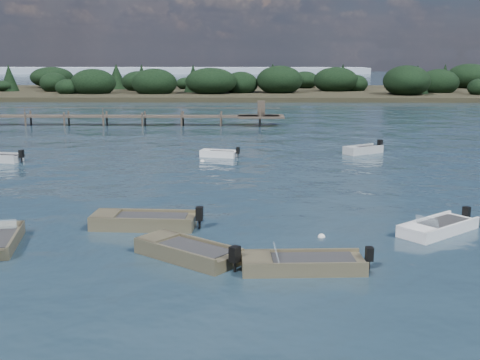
{
  "coord_description": "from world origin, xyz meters",
  "views": [
    {
      "loc": [
        2.68,
        -17.89,
        7.68
      ],
      "look_at": [
        2.2,
        14.0,
        1.0
      ],
      "focal_mm": 45.0,
      "sensor_mm": 36.0,
      "label": 1
    }
  ],
  "objects_px": {
    "dinghy_mid_white_a": "(302,266)",
    "dinghy_mid_grey": "(144,224)",
    "tender_far_grey_b": "(363,151)",
    "dinghy_mid_white_b": "(438,229)",
    "dinghy_extra_a": "(187,254)",
    "jetty": "(28,116)",
    "dinghy_extra_b": "(4,242)",
    "tender_far_white": "(219,155)"
  },
  "relations": [
    {
      "from": "dinghy_mid_white_a",
      "to": "dinghy_mid_grey",
      "type": "xyz_separation_m",
      "value": [
        -6.72,
        5.39,
        0.03
      ]
    },
    {
      "from": "tender_far_grey_b",
      "to": "dinghy_mid_white_b",
      "type": "distance_m",
      "value": 21.59
    },
    {
      "from": "dinghy_mid_white_b",
      "to": "tender_far_grey_b",
      "type": "bearing_deg",
      "value": 88.12
    },
    {
      "from": "dinghy_mid_white_a",
      "to": "dinghy_mid_white_b",
      "type": "xyz_separation_m",
      "value": [
        6.38,
        4.78,
        -0.0
      ]
    },
    {
      "from": "dinghy_mid_white_b",
      "to": "dinghy_mid_grey",
      "type": "distance_m",
      "value": 13.11
    },
    {
      "from": "dinghy_mid_white_a",
      "to": "dinghy_extra_a",
      "type": "height_order",
      "value": "dinghy_extra_a"
    },
    {
      "from": "dinghy_mid_white_b",
      "to": "jetty",
      "type": "height_order",
      "value": "jetty"
    },
    {
      "from": "dinghy_extra_a",
      "to": "dinghy_mid_white_b",
      "type": "distance_m",
      "value": 11.27
    },
    {
      "from": "dinghy_extra_b",
      "to": "dinghy_extra_a",
      "type": "height_order",
      "value": "dinghy_extra_a"
    },
    {
      "from": "dinghy_extra_a",
      "to": "dinghy_extra_b",
      "type": "bearing_deg",
      "value": 169.52
    },
    {
      "from": "dinghy_mid_white_a",
      "to": "dinghy_mid_white_b",
      "type": "height_order",
      "value": "dinghy_mid_white_a"
    },
    {
      "from": "dinghy_mid_grey",
      "to": "jetty",
      "type": "distance_m",
      "value": 44.35
    },
    {
      "from": "dinghy_mid_grey",
      "to": "dinghy_mid_white_a",
      "type": "bearing_deg",
      "value": -38.72
    },
    {
      "from": "tender_far_grey_b",
      "to": "tender_far_white",
      "type": "xyz_separation_m",
      "value": [
        -11.36,
        -1.83,
        -0.03
      ]
    },
    {
      "from": "dinghy_mid_white_a",
      "to": "dinghy_extra_b",
      "type": "height_order",
      "value": "dinghy_mid_white_a"
    },
    {
      "from": "dinghy_extra_a",
      "to": "tender_far_white",
      "type": "relative_size",
      "value": 1.41
    },
    {
      "from": "dinghy_extra_b",
      "to": "tender_far_white",
      "type": "relative_size",
      "value": 1.37
    },
    {
      "from": "dinghy_mid_white_b",
      "to": "tender_far_white",
      "type": "relative_size",
      "value": 1.32
    },
    {
      "from": "dinghy_mid_white_a",
      "to": "jetty",
      "type": "height_order",
      "value": "jetty"
    },
    {
      "from": "dinghy_extra_b",
      "to": "dinghy_mid_white_b",
      "type": "relative_size",
      "value": 1.04
    },
    {
      "from": "dinghy_mid_white_b",
      "to": "dinghy_mid_grey",
      "type": "bearing_deg",
      "value": 177.36
    },
    {
      "from": "dinghy_extra_a",
      "to": "tender_far_white",
      "type": "distance_m",
      "value": 23.34
    },
    {
      "from": "dinghy_extra_b",
      "to": "tender_far_white",
      "type": "xyz_separation_m",
      "value": [
        7.7,
        21.92,
        -0.0
      ]
    },
    {
      "from": "tender_far_white",
      "to": "jetty",
      "type": "relative_size",
      "value": 0.05
    },
    {
      "from": "dinghy_extra_b",
      "to": "jetty",
      "type": "relative_size",
      "value": 0.07
    },
    {
      "from": "tender_far_grey_b",
      "to": "dinghy_mid_white_a",
      "type": "bearing_deg",
      "value": -105.04
    },
    {
      "from": "dinghy_mid_white_a",
      "to": "dinghy_mid_white_b",
      "type": "distance_m",
      "value": 7.97
    },
    {
      "from": "dinghy_extra_b",
      "to": "dinghy_mid_white_b",
      "type": "bearing_deg",
      "value": 6.75
    },
    {
      "from": "tender_far_grey_b",
      "to": "tender_far_white",
      "type": "distance_m",
      "value": 11.51
    },
    {
      "from": "dinghy_mid_grey",
      "to": "jetty",
      "type": "bearing_deg",
      "value": 116.31
    },
    {
      "from": "dinghy_extra_b",
      "to": "jetty",
      "type": "height_order",
      "value": "jetty"
    },
    {
      "from": "tender_far_grey_b",
      "to": "tender_far_white",
      "type": "bearing_deg",
      "value": -170.83
    },
    {
      "from": "dinghy_mid_white_a",
      "to": "dinghy_extra_b",
      "type": "relative_size",
      "value": 1.14
    },
    {
      "from": "dinghy_mid_white_a",
      "to": "jetty",
      "type": "bearing_deg",
      "value": 120.3
    },
    {
      "from": "dinghy_mid_white_b",
      "to": "dinghy_mid_white_a",
      "type": "bearing_deg",
      "value": -143.13
    },
    {
      "from": "dinghy_mid_white_b",
      "to": "jetty",
      "type": "relative_size",
      "value": 0.06
    },
    {
      "from": "tender_far_grey_b",
      "to": "tender_far_white",
      "type": "relative_size",
      "value": 1.11
    },
    {
      "from": "tender_far_grey_b",
      "to": "dinghy_extra_a",
      "type": "distance_m",
      "value": 27.63
    },
    {
      "from": "dinghy_mid_grey",
      "to": "jetty",
      "type": "relative_size",
      "value": 0.08
    },
    {
      "from": "tender_far_grey_b",
      "to": "tender_far_white",
      "type": "height_order",
      "value": "tender_far_grey_b"
    },
    {
      "from": "dinghy_extra_b",
      "to": "tender_far_grey_b",
      "type": "distance_m",
      "value": 30.45
    },
    {
      "from": "dinghy_mid_white_a",
      "to": "tender_far_white",
      "type": "bearing_deg",
      "value": 99.9
    }
  ]
}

